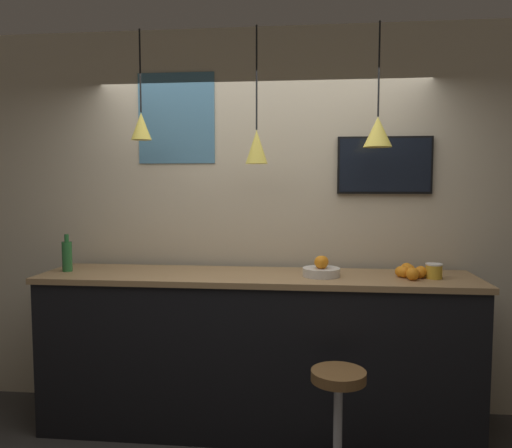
# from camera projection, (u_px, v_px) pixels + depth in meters

# --- Properties ---
(back_wall) EXTENTS (8.00, 0.06, 2.90)m
(back_wall) POSITION_uv_depth(u_px,v_px,m) (262.00, 220.00, 3.85)
(back_wall) COLOR beige
(back_wall) RESTS_ON ground_plane
(service_counter) EXTENTS (3.00, 0.64, 1.11)m
(service_counter) POSITION_uv_depth(u_px,v_px,m) (256.00, 352.00, 3.50)
(service_counter) COLOR black
(service_counter) RESTS_ON ground_plane
(bar_stool) EXTENTS (0.41, 0.41, 0.69)m
(bar_stool) POSITION_uv_depth(u_px,v_px,m) (338.00, 417.00, 2.81)
(bar_stool) COLOR #B7B7BC
(bar_stool) RESTS_ON ground_plane
(fruit_bowl) EXTENTS (0.25, 0.25, 0.14)m
(fruit_bowl) POSITION_uv_depth(u_px,v_px,m) (321.00, 268.00, 3.37)
(fruit_bowl) COLOR beige
(fruit_bowl) RESTS_ON service_counter
(orange_pile) EXTENTS (0.21, 0.28, 0.09)m
(orange_pile) POSITION_uv_depth(u_px,v_px,m) (410.00, 272.00, 3.33)
(orange_pile) COLOR orange
(orange_pile) RESTS_ON service_counter
(juice_bottle) EXTENTS (0.07, 0.07, 0.27)m
(juice_bottle) POSITION_uv_depth(u_px,v_px,m) (67.00, 256.00, 3.56)
(juice_bottle) COLOR #286B33
(juice_bottle) RESTS_ON service_counter
(spread_jar) EXTENTS (0.11, 0.11, 0.10)m
(spread_jar) POSITION_uv_depth(u_px,v_px,m) (434.00, 271.00, 3.30)
(spread_jar) COLOR gold
(spread_jar) RESTS_ON service_counter
(pendant_lamp_left) EXTENTS (0.14, 0.14, 0.76)m
(pendant_lamp_left) POSITION_uv_depth(u_px,v_px,m) (141.00, 125.00, 3.49)
(pendant_lamp_left) COLOR black
(pendant_lamp_middle) EXTENTS (0.15, 0.15, 0.93)m
(pendant_lamp_middle) POSITION_uv_depth(u_px,v_px,m) (257.00, 146.00, 3.42)
(pendant_lamp_middle) COLOR black
(pendant_lamp_right) EXTENTS (0.19, 0.19, 0.82)m
(pendant_lamp_right) POSITION_uv_depth(u_px,v_px,m) (378.00, 131.00, 3.33)
(pendant_lamp_right) COLOR black
(mounted_tv) EXTENTS (0.69, 0.04, 0.42)m
(mounted_tv) POSITION_uv_depth(u_px,v_px,m) (385.00, 165.00, 3.67)
(mounted_tv) COLOR black
(wall_poster) EXTENTS (0.60, 0.01, 0.69)m
(wall_poster) POSITION_uv_depth(u_px,v_px,m) (176.00, 118.00, 3.82)
(wall_poster) COLOR teal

